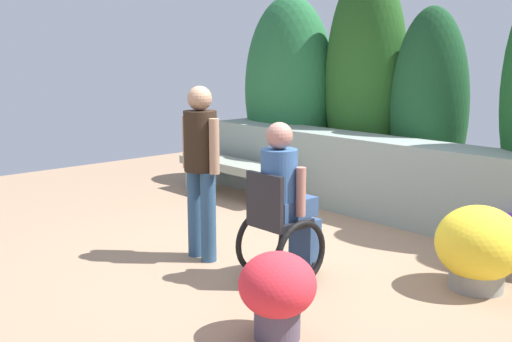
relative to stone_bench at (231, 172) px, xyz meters
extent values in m
plane|color=#97785E|center=(2.20, -1.40, -0.32)|extent=(11.25, 11.25, 0.00)
cube|color=gray|center=(2.20, 0.66, 0.13)|extent=(5.96, 0.58, 0.91)
ellipsoid|color=#266939|center=(-0.17, 1.24, 1.02)|extent=(1.50, 1.05, 2.68)
ellipsoid|color=#23531D|center=(1.06, 1.43, 1.18)|extent=(1.18, 0.83, 3.01)
ellipsoid|color=#194624|center=(2.04, 1.39, 0.88)|extent=(0.99, 0.70, 2.42)
cube|color=gray|center=(-0.67, 0.00, -0.14)|extent=(0.20, 0.39, 0.37)
cube|color=gray|center=(0.67, 0.00, -0.14)|extent=(0.20, 0.39, 0.37)
cube|color=gray|center=(0.00, 0.00, 0.10)|extent=(1.70, 0.46, 0.11)
cube|color=black|center=(2.58, -1.62, 0.18)|extent=(0.40, 0.40, 0.06)
cube|color=black|center=(2.58, -1.80, 0.41)|extent=(0.40, 0.04, 0.40)
cube|color=black|center=(2.58, -1.30, -0.22)|extent=(0.28, 0.12, 0.03)
torus|color=black|center=(2.34, -1.62, -0.04)|extent=(0.05, 0.56, 0.56)
torus|color=black|center=(2.82, -1.62, -0.04)|extent=(0.05, 0.56, 0.56)
cylinder|color=black|center=(2.44, -1.37, -0.27)|extent=(0.03, 0.10, 0.10)
cylinder|color=black|center=(2.72, -1.37, -0.27)|extent=(0.03, 0.10, 0.10)
cube|color=#314B75|center=(2.58, -1.52, 0.29)|extent=(0.30, 0.40, 0.16)
cube|color=#314B75|center=(2.58, -1.32, -0.06)|extent=(0.26, 0.14, 0.43)
cylinder|color=#355B90|center=(2.58, -1.64, 0.54)|extent=(0.30, 0.30, 0.50)
cylinder|color=#AA7364|center=(2.39, -1.58, 0.46)|extent=(0.08, 0.08, 0.40)
cylinder|color=#AA7364|center=(2.77, -1.58, 0.46)|extent=(0.08, 0.08, 0.40)
sphere|color=#AA7364|center=(2.58, -1.64, 0.90)|extent=(0.22, 0.22, 0.22)
cylinder|color=#2D4E70|center=(1.62, -1.78, 0.09)|extent=(0.14, 0.14, 0.83)
cylinder|color=#2D4E70|center=(1.82, -1.78, 0.09)|extent=(0.14, 0.14, 0.83)
cylinder|color=black|center=(1.72, -1.78, 0.77)|extent=(0.30, 0.30, 0.54)
cylinder|color=tan|center=(1.52, -1.78, 0.75)|extent=(0.09, 0.09, 0.49)
cylinder|color=tan|center=(1.92, -1.78, 0.75)|extent=(0.09, 0.09, 0.49)
sphere|color=tan|center=(1.72, -1.78, 1.16)|extent=(0.22, 0.22, 0.22)
cylinder|color=#4E4557|center=(3.33, -2.38, -0.20)|extent=(0.31, 0.31, 0.25)
ellipsoid|color=#1D4019|center=(3.33, -2.38, -0.02)|extent=(0.34, 0.34, 0.15)
ellipsoid|color=red|center=(3.33, -2.38, 0.05)|extent=(0.52, 0.52, 0.43)
cylinder|color=gray|center=(3.80, -0.60, -0.21)|extent=(0.43, 0.43, 0.22)
ellipsoid|color=#1E4415|center=(3.80, -0.60, -0.03)|extent=(0.47, 0.47, 0.21)
ellipsoid|color=yellow|center=(3.80, -0.60, 0.06)|extent=(0.69, 0.69, 0.60)
camera|label=1|loc=(6.03, -5.02, 1.55)|focal=42.46mm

